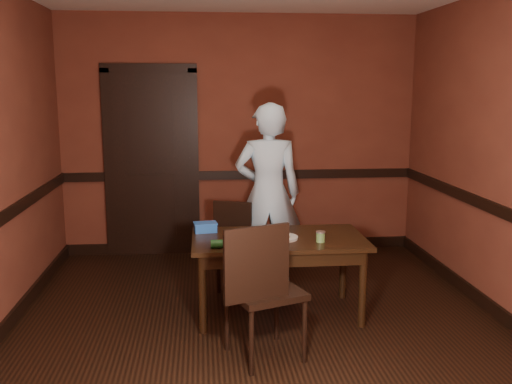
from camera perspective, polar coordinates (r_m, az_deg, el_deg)
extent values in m
cube|color=black|center=(4.65, 0.42, -13.63)|extent=(4.00, 4.50, 0.01)
cube|color=maroon|center=(6.51, -1.61, 5.65)|extent=(4.00, 0.02, 2.70)
cube|color=maroon|center=(2.09, 6.85, -4.87)|extent=(4.00, 0.02, 2.70)
cube|color=black|center=(6.55, -1.58, 1.71)|extent=(4.00, 0.03, 0.10)
cube|color=black|center=(4.97, 23.86, -2.03)|extent=(0.03, 4.50, 0.10)
cube|color=black|center=(6.73, -1.54, -5.38)|extent=(4.00, 0.03, 0.12)
cube|color=black|center=(4.86, -24.20, -12.74)|extent=(0.03, 4.50, 0.12)
cube|color=black|center=(5.21, 23.17, -11.10)|extent=(0.03, 4.50, 0.12)
cube|color=black|center=(6.52, -10.39, 2.60)|extent=(0.85, 0.04, 2.05)
cube|color=black|center=(6.59, -14.49, 2.53)|extent=(0.10, 0.06, 2.15)
cube|color=black|center=(6.51, -6.20, 2.71)|extent=(0.10, 0.06, 2.15)
cube|color=black|center=(6.48, -10.69, 12.09)|extent=(1.05, 0.06, 0.10)
cube|color=black|center=(4.84, 2.24, -8.37)|extent=(1.43, 0.81, 0.67)
imported|color=silver|center=(5.53, 1.20, -0.16)|extent=(0.66, 0.45, 1.75)
cylinder|color=silver|center=(4.70, 2.52, -4.61)|extent=(0.28, 0.28, 0.01)
cube|color=#997B4A|center=(4.70, 2.52, -4.40)|extent=(0.13, 0.12, 0.02)
ellipsoid|color=#439131|center=(4.69, 2.52, -4.12)|extent=(0.12, 0.11, 0.03)
cylinder|color=#B70812|center=(4.70, 2.17, -3.87)|extent=(0.05, 0.05, 0.01)
cylinder|color=#B70812|center=(4.68, 2.94, -3.93)|extent=(0.05, 0.05, 0.01)
cylinder|color=#85B567|center=(4.66, 2.18, -4.01)|extent=(0.03, 0.03, 0.01)
cylinder|color=#85B567|center=(4.72, 2.80, -3.83)|extent=(0.03, 0.03, 0.01)
cylinder|color=#85B567|center=(4.69, 2.53, -3.92)|extent=(0.03, 0.03, 0.01)
cylinder|color=#5D813F|center=(4.62, 6.47, -4.53)|extent=(0.07, 0.07, 0.08)
cylinder|color=#BABAB3|center=(4.61, 6.49, -4.00)|extent=(0.08, 0.08, 0.01)
cylinder|color=silver|center=(4.79, -1.81, -4.34)|extent=(0.16, 0.16, 0.01)
cube|color=#E7D378|center=(4.78, -1.81, -4.05)|extent=(0.12, 0.08, 0.04)
cube|color=blue|center=(4.92, -5.09, -3.59)|extent=(0.20, 0.15, 0.07)
cube|color=blue|center=(4.91, -5.09, -3.12)|extent=(0.21, 0.16, 0.01)
cylinder|color=#184F1F|center=(4.44, -3.01, -5.17)|extent=(0.24, 0.08, 0.07)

